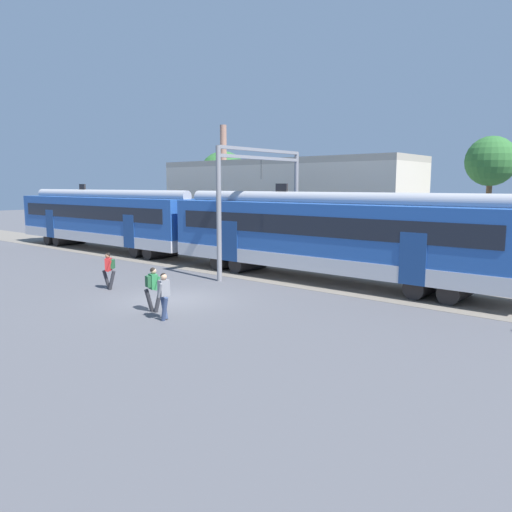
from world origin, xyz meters
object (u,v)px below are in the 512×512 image
at_px(commuter_train, 202,226).
at_px(pedestrian_grey, 164,293).
at_px(pedestrian_red, 109,268).
at_px(pedestrian_green, 153,286).

distance_m(commuter_train, pedestrian_grey, 12.54).
bearing_deg(pedestrian_red, pedestrian_green, -15.45).
xyz_separation_m(pedestrian_red, pedestrian_grey, (5.91, -1.78, -0.03)).
relative_size(pedestrian_red, pedestrian_green, 1.00).
xyz_separation_m(commuter_train, pedestrian_grey, (7.98, -9.58, -1.29)).
distance_m(pedestrian_red, pedestrian_green, 4.88).
bearing_deg(commuter_train, pedestrian_red, -75.14).
relative_size(pedestrian_green, pedestrian_grey, 1.00).
relative_size(commuter_train, pedestrian_green, 22.83).
height_order(commuter_train, pedestrian_green, commuter_train).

